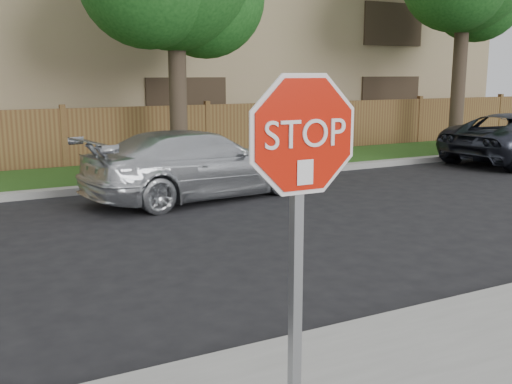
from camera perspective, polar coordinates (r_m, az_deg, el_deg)
ground at (r=5.83m, az=3.69°, el=-14.19°), size 90.00×90.00×0.00m
far_curb at (r=13.15m, az=-15.10°, el=0.29°), size 70.00×0.30×0.15m
grass_strip at (r=14.75m, az=-16.53°, el=1.32°), size 70.00×3.00×0.12m
fence at (r=16.21m, az=-17.81°, el=4.75°), size 70.00×0.12×1.60m
apartment_building at (r=21.68m, az=-20.96°, el=13.32°), size 35.20×9.20×7.20m
stop_sign at (r=3.60m, az=4.30°, el=0.41°), size 1.01×0.13×2.55m
sedan_right at (r=12.13m, az=-5.49°, el=2.66°), size 4.99×2.65×1.38m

